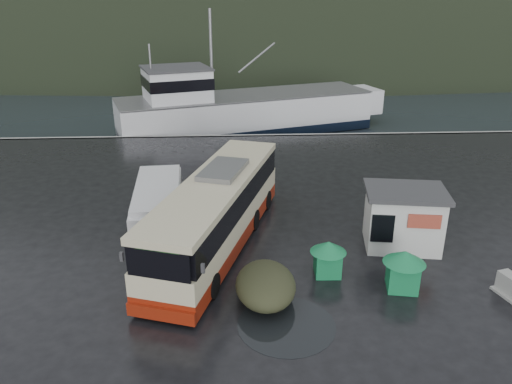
{
  "coord_description": "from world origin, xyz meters",
  "views": [
    {
      "loc": [
        -0.62,
        -17.69,
        10.68
      ],
      "look_at": [
        0.46,
        4.18,
        1.7
      ],
      "focal_mm": 35.0,
      "sensor_mm": 36.0,
      "label": 1
    }
  ],
  "objects_px": {
    "coach_bus": "(218,245)",
    "fishing_trawler": "(246,116)",
    "dome_tent": "(265,299)",
    "waste_bin_right": "(327,274)",
    "white_van": "(161,237)",
    "ticket_kiosk": "(400,245)",
    "waste_bin_left": "(401,288)"
  },
  "relations": [
    {
      "from": "coach_bus",
      "to": "fishing_trawler",
      "type": "xyz_separation_m",
      "value": [
        2.0,
        24.05,
        0.0
      ]
    },
    {
      "from": "dome_tent",
      "to": "fishing_trawler",
      "type": "height_order",
      "value": "fishing_trawler"
    },
    {
      "from": "waste_bin_right",
      "to": "dome_tent",
      "type": "relative_size",
      "value": 0.47
    },
    {
      "from": "white_van",
      "to": "ticket_kiosk",
      "type": "height_order",
      "value": "ticket_kiosk"
    },
    {
      "from": "waste_bin_right",
      "to": "fishing_trawler",
      "type": "bearing_deg",
      "value": 95.2
    },
    {
      "from": "coach_bus",
      "to": "waste_bin_left",
      "type": "height_order",
      "value": "coach_bus"
    },
    {
      "from": "waste_bin_right",
      "to": "ticket_kiosk",
      "type": "relative_size",
      "value": 0.42
    },
    {
      "from": "coach_bus",
      "to": "waste_bin_right",
      "type": "height_order",
      "value": "coach_bus"
    },
    {
      "from": "coach_bus",
      "to": "ticket_kiosk",
      "type": "bearing_deg",
      "value": 14.76
    },
    {
      "from": "ticket_kiosk",
      "to": "waste_bin_left",
      "type": "bearing_deg",
      "value": -98.32
    },
    {
      "from": "waste_bin_left",
      "to": "ticket_kiosk",
      "type": "bearing_deg",
      "value": 72.82
    },
    {
      "from": "waste_bin_left",
      "to": "ticket_kiosk",
      "type": "relative_size",
      "value": 0.47
    },
    {
      "from": "coach_bus",
      "to": "white_van",
      "type": "xyz_separation_m",
      "value": [
        -2.66,
        0.87,
        0.0
      ]
    },
    {
      "from": "fishing_trawler",
      "to": "waste_bin_left",
      "type": "bearing_deg",
      "value": -97.77
    },
    {
      "from": "waste_bin_right",
      "to": "fishing_trawler",
      "type": "relative_size",
      "value": 0.05
    },
    {
      "from": "white_van",
      "to": "waste_bin_left",
      "type": "height_order",
      "value": "white_van"
    },
    {
      "from": "waste_bin_left",
      "to": "waste_bin_right",
      "type": "bearing_deg",
      "value": 156.29
    },
    {
      "from": "coach_bus",
      "to": "waste_bin_left",
      "type": "xyz_separation_m",
      "value": [
        7.09,
        -3.83,
        0.0
      ]
    },
    {
      "from": "coach_bus",
      "to": "ticket_kiosk",
      "type": "distance_m",
      "value": 8.15
    },
    {
      "from": "white_van",
      "to": "fishing_trawler",
      "type": "height_order",
      "value": "fishing_trawler"
    },
    {
      "from": "waste_bin_left",
      "to": "dome_tent",
      "type": "height_order",
      "value": "waste_bin_left"
    },
    {
      "from": "white_van",
      "to": "coach_bus",
      "type": "bearing_deg",
      "value": -22.59
    },
    {
      "from": "coach_bus",
      "to": "waste_bin_right",
      "type": "bearing_deg",
      "value": -13.18
    },
    {
      "from": "waste_bin_right",
      "to": "dome_tent",
      "type": "xyz_separation_m",
      "value": [
        -2.6,
        -1.65,
        0.0
      ]
    },
    {
      "from": "coach_bus",
      "to": "dome_tent",
      "type": "relative_size",
      "value": 3.85
    },
    {
      "from": "ticket_kiosk",
      "to": "dome_tent",
      "type": "bearing_deg",
      "value": -139.55
    },
    {
      "from": "ticket_kiosk",
      "to": "fishing_trawler",
      "type": "height_order",
      "value": "fishing_trawler"
    },
    {
      "from": "coach_bus",
      "to": "fishing_trawler",
      "type": "height_order",
      "value": "fishing_trawler"
    },
    {
      "from": "waste_bin_right",
      "to": "ticket_kiosk",
      "type": "xyz_separation_m",
      "value": [
        3.71,
        2.23,
        0.0
      ]
    },
    {
      "from": "white_van",
      "to": "ticket_kiosk",
      "type": "distance_m",
      "value": 10.88
    },
    {
      "from": "waste_bin_left",
      "to": "fishing_trawler",
      "type": "xyz_separation_m",
      "value": [
        -5.09,
        27.88,
        0.0
      ]
    },
    {
      "from": "white_van",
      "to": "fishing_trawler",
      "type": "xyz_separation_m",
      "value": [
        4.66,
        23.19,
        0.0
      ]
    }
  ]
}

